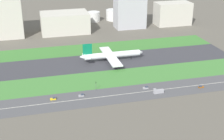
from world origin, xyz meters
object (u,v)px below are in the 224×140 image
at_px(airliner, 111,55).
at_px(office_tower, 130,9).
at_px(fuel_tank_east, 114,15).
at_px(cargo_warehouse, 173,14).
at_px(fuel_tank_centre, 94,17).
at_px(car_4, 53,99).
at_px(traffic_light, 96,85).
at_px(fuel_tank_west, 73,17).
at_px(car_2, 146,88).
at_px(terminal_building, 3,14).
at_px(car_0, 82,95).
at_px(truck_0, 158,91).
at_px(car_3, 201,87).
at_px(hangar_building, 65,22).

height_order(airliner, office_tower, office_tower).
bearing_deg(fuel_tank_east, airliner, -106.13).
distance_m(cargo_warehouse, fuel_tank_centre, 111.48).
height_order(car_4, office_tower, office_tower).
height_order(airliner, traffic_light, airliner).
relative_size(airliner, fuel_tank_west, 3.09).
bearing_deg(car_2, airliner, 100.16).
bearing_deg(terminal_building, fuel_tank_east, 16.60).
bearing_deg(airliner, fuel_tank_east, 73.87).
bearing_deg(car_0, cargo_warehouse, 48.89).
height_order(office_tower, fuel_tank_east, office_tower).
distance_m(car_2, cargo_warehouse, 210.81).
relative_size(airliner, truck_0, 7.74).
bearing_deg(car_4, airliner, 47.13).
bearing_deg(terminal_building, car_2, -57.24).
distance_m(car_3, fuel_tank_west, 247.53).
bearing_deg(fuel_tank_centre, fuel_tank_west, 180.00).
bearing_deg(cargo_warehouse, car_2, -120.08).
bearing_deg(fuel_tank_west, fuel_tank_centre, 0.00).
height_order(terminal_building, fuel_tank_east, terminal_building).
xyz_separation_m(truck_0, cargo_warehouse, (98.63, 192.00, 13.61)).
bearing_deg(fuel_tank_west, fuel_tank_east, 0.00).
bearing_deg(fuel_tank_west, airliner, -84.87).
height_order(hangar_building, fuel_tank_east, hangar_building).
bearing_deg(car_0, terminal_building, 109.29).
height_order(car_0, fuel_tank_west, fuel_tank_west).
distance_m(car_0, truck_0, 61.04).
bearing_deg(car_0, fuel_tank_east, 68.98).
height_order(car_3, truck_0, truck_0).
height_order(airliner, hangar_building, hangar_building).
bearing_deg(car_2, truck_0, -55.83).
bearing_deg(hangar_building, fuel_tank_west, 69.50).
distance_m(traffic_light, cargo_warehouse, 227.10).
height_order(car_3, office_tower, office_tower).
xyz_separation_m(airliner, fuel_tank_west, (-14.28, 159.00, 1.38)).
xyz_separation_m(traffic_light, cargo_warehouse, (145.52, 174.01, 10.99)).
distance_m(car_2, car_4, 75.32).
bearing_deg(fuel_tank_east, hangar_building, -149.73).
relative_size(traffic_light, terminal_building, 0.13).
relative_size(cargo_warehouse, fuel_tank_east, 2.10).
xyz_separation_m(cargo_warehouse, fuel_tank_west, (-131.88, 45.00, -7.67)).
bearing_deg(fuel_tank_east, traffic_light, -108.65).
height_order(traffic_light, terminal_building, terminal_building).
relative_size(car_3, hangar_building, 0.07).
bearing_deg(fuel_tank_east, office_tower, -77.89).
xyz_separation_m(terminal_building, office_tower, (160.59, 0.00, -1.86)).
bearing_deg(fuel_tank_west, car_0, -96.77).
bearing_deg(office_tower, cargo_warehouse, 0.00).
height_order(traffic_light, office_tower, office_tower).
xyz_separation_m(car_4, fuel_tank_east, (109.12, 227.00, 6.55)).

